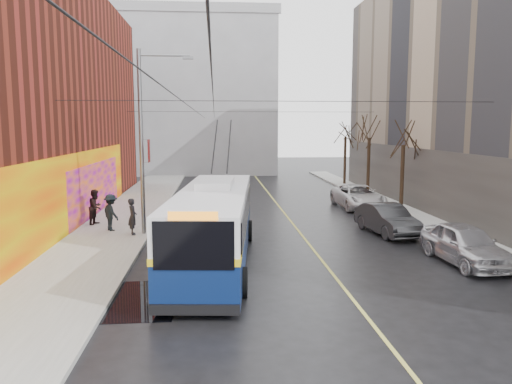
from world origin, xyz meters
TOP-DOWN VIEW (x-y plane):
  - ground at (0.00, 0.00)m, footprint 140.00×140.00m
  - sidewalk_left at (-8.00, 12.00)m, footprint 4.00×60.00m
  - sidewalk_right at (9.00, 12.00)m, footprint 2.00×60.00m
  - lane_line at (1.50, 14.00)m, footprint 0.12×50.00m
  - building_far at (-6.00, 44.99)m, footprint 20.50×12.10m
  - streetlight_pole at (-6.14, 10.00)m, footprint 2.65×0.60m
  - catenary_wires at (-2.54, 14.77)m, footprint 18.00×60.00m
  - tree_near at (9.00, 16.00)m, footprint 3.20×3.20m
  - tree_mid at (9.00, 23.00)m, footprint 3.20×3.20m
  - tree_far at (9.00, 30.00)m, footprint 3.20×3.20m
  - puddle at (-5.43, 0.81)m, footprint 2.82×3.79m
  - pigeons_flying at (-2.10, 9.78)m, footprint 4.73×3.59m
  - trolleybus at (-2.84, 4.81)m, footprint 3.65×12.17m
  - parked_car_a at (7.00, 3.95)m, footprint 2.14×4.78m
  - parked_car_b at (5.80, 9.49)m, footprint 2.21×4.76m
  - parked_car_c at (6.63, 17.48)m, footprint 2.74×5.58m
  - following_car at (-3.66, 17.55)m, footprint 2.41×4.70m
  - pedestrian_a at (-6.78, 9.73)m, footprint 0.58×0.74m
  - pedestrian_b at (-9.17, 12.50)m, footprint 0.93×1.07m
  - pedestrian_c at (-8.02, 10.78)m, footprint 1.28×1.36m

SIDE VIEW (x-z plane):
  - ground at x=0.00m, z-range 0.00..0.00m
  - lane_line at x=1.50m, z-range 0.00..0.01m
  - puddle at x=-5.43m, z-range 0.00..0.01m
  - sidewalk_left at x=-8.00m, z-range 0.00..0.15m
  - sidewalk_right at x=9.00m, z-range 0.00..0.15m
  - parked_car_b at x=5.80m, z-range 0.00..1.51m
  - parked_car_c at x=6.63m, z-range 0.00..1.53m
  - following_car at x=-3.66m, z-range 0.00..1.53m
  - parked_car_a at x=7.00m, z-range 0.00..1.60m
  - pedestrian_a at x=-6.78m, z-range 0.15..1.92m
  - pedestrian_c at x=-8.02m, z-range 0.15..2.00m
  - pedestrian_b at x=-9.17m, z-range 0.15..2.03m
  - trolleybus at x=-2.84m, z-range -1.27..4.44m
  - streetlight_pole at x=-6.14m, z-range 0.35..9.35m
  - tree_near at x=9.00m, z-range 1.78..8.18m
  - tree_far at x=9.00m, z-range 1.86..8.43m
  - tree_mid at x=9.00m, z-range 1.91..8.59m
  - catenary_wires at x=-2.54m, z-range 6.13..6.36m
  - pigeons_flying at x=-2.10m, z-range 6.71..8.04m
  - building_far at x=-6.00m, z-range 0.02..18.02m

